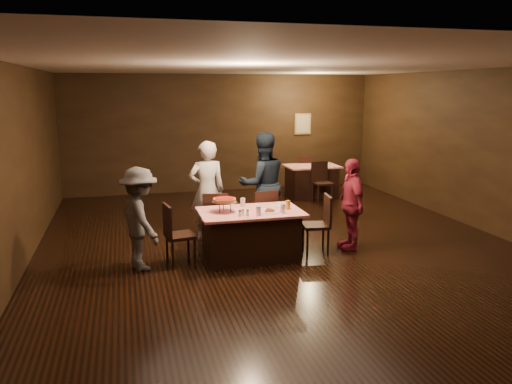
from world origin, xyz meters
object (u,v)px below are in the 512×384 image
(glass_back, at_px, (243,202))
(diner_white_jacket, at_px, (207,191))
(main_table, at_px, (250,234))
(back_table, at_px, (311,181))
(chair_end_left, at_px, (180,234))
(glass_front_right, at_px, (283,208))
(chair_back_far, at_px, (303,173))
(glass_amber, at_px, (288,205))
(glass_front_left, at_px, (258,211))
(diner_red_shirt, at_px, (351,204))
(plate_empty, at_px, (281,206))
(chair_far_right, at_px, (262,216))
(pizza_stand, at_px, (224,200))
(diner_navy_hoodie, at_px, (263,184))
(chair_back_near, at_px, (322,182))
(diner_grey_knit, at_px, (140,219))
(chair_far_left, at_px, (217,219))
(chair_end_right, at_px, (316,224))

(glass_back, bearing_deg, diner_white_jacket, 116.58)
(main_table, xyz_separation_m, back_table, (2.62, 4.12, 0.00))
(chair_end_left, distance_m, glass_front_right, 1.61)
(chair_end_left, xyz_separation_m, chair_back_far, (3.72, 4.72, 0.00))
(glass_amber, distance_m, glass_back, 0.74)
(main_table, height_order, glass_front_left, glass_front_left)
(diner_red_shirt, relative_size, plate_empty, 6.10)
(chair_back_far, distance_m, glass_front_left, 5.65)
(chair_far_right, height_order, glass_front_left, chair_far_right)
(chair_back_far, height_order, diner_red_shirt, diner_red_shirt)
(pizza_stand, bearing_deg, chair_far_right, 41.19)
(diner_navy_hoodie, height_order, glass_back, diner_navy_hoodie)
(glass_front_left, bearing_deg, chair_back_near, 55.37)
(chair_end_left, relative_size, diner_grey_knit, 0.62)
(chair_far_left, height_order, glass_front_right, chair_far_left)
(chair_end_right, xyz_separation_m, pizza_stand, (-1.50, 0.05, 0.48))
(diner_red_shirt, bearing_deg, main_table, -83.11)
(chair_end_left, bearing_deg, glass_back, -82.98)
(chair_far_right, distance_m, glass_back, 0.73)
(main_table, relative_size, diner_white_jacket, 0.91)
(main_table, relative_size, chair_far_left, 1.68)
(chair_end_left, relative_size, pizza_stand, 2.50)
(pizza_stand, height_order, glass_front_right, pizza_stand)
(chair_end_right, distance_m, diner_white_jacket, 2.02)
(main_table, relative_size, back_table, 1.23)
(diner_white_jacket, bearing_deg, pizza_stand, 90.60)
(diner_grey_knit, xyz_separation_m, glass_amber, (2.28, -0.00, 0.07))
(chair_back_near, xyz_separation_m, pizza_stand, (-3.02, -3.37, 0.48))
(diner_navy_hoodie, bearing_deg, glass_front_left, 67.98)
(main_table, relative_size, diner_navy_hoodie, 0.85)
(chair_end_left, bearing_deg, diner_white_jacket, -36.48)
(chair_back_far, xyz_separation_m, plate_empty, (-2.07, -4.57, 0.30))
(diner_grey_knit, xyz_separation_m, diner_red_shirt, (3.42, 0.10, -0.00))
(glass_front_left, xyz_separation_m, glass_amber, (0.55, 0.25, 0.00))
(diner_navy_hoodie, xyz_separation_m, diner_grey_knit, (-2.23, -1.30, -0.17))
(main_table, relative_size, glass_front_right, 11.43)
(chair_back_far, height_order, glass_front_left, chair_back_far)
(plate_empty, distance_m, glass_back, 0.62)
(diner_grey_knit, xyz_separation_m, glass_front_right, (2.13, -0.20, 0.07))
(chair_back_far, bearing_deg, diner_grey_knit, 54.64)
(chair_end_left, distance_m, glass_back, 1.15)
(chair_far_left, relative_size, chair_far_right, 1.00)
(glass_back, bearing_deg, pizza_stand, -144.46)
(chair_back_near, bearing_deg, main_table, -129.14)
(glass_front_left, bearing_deg, diner_white_jacket, 110.03)
(chair_far_right, distance_m, chair_end_right, 1.03)
(glass_front_right, bearing_deg, glass_front_left, -172.87)
(plate_empty, height_order, glass_back, glass_back)
(diner_navy_hoodie, distance_m, plate_empty, 1.11)
(chair_far_left, height_order, glass_back, chair_far_left)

